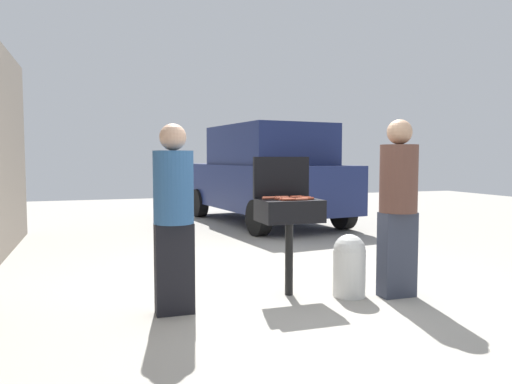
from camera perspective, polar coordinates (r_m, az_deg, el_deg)
ground_plane at (r=5.12m, az=3.69°, el=-11.48°), size 24.00×24.00×0.00m
bbq_grill at (r=4.84m, az=3.90°, el=-2.58°), size 0.60×0.44×0.96m
grill_lid_open at (r=5.02m, az=2.97°, el=1.73°), size 0.60×0.05×0.42m
hot_dog_0 at (r=4.98m, az=4.65°, el=-0.57°), size 0.13×0.04×0.03m
hot_dog_1 at (r=4.81m, az=2.93°, el=-0.72°), size 0.13×0.04×0.03m
hot_dog_2 at (r=4.78m, az=3.11°, el=-0.75°), size 0.13×0.03×0.03m
hot_dog_3 at (r=4.71m, az=5.32°, el=-0.83°), size 0.13×0.03×0.03m
hot_dog_4 at (r=4.79m, az=6.02°, el=-0.76°), size 0.13×0.03×0.03m
hot_dog_5 at (r=4.82m, az=1.48°, el=-0.70°), size 0.13×0.03×0.03m
hot_dog_6 at (r=4.87m, az=5.72°, el=-0.68°), size 0.13×0.04×0.03m
hot_dog_7 at (r=4.93m, az=2.99°, el=-0.61°), size 0.13×0.04×0.03m
hot_dog_8 at (r=4.91m, az=5.52°, el=-0.64°), size 0.13×0.04×0.03m
hot_dog_9 at (r=4.94m, az=4.84°, el=-0.61°), size 0.13×0.04×0.03m
hot_dog_10 at (r=4.86m, az=1.52°, el=-0.67°), size 0.13×0.03×0.03m
hot_dog_11 at (r=4.89m, az=3.08°, el=-0.65°), size 0.13×0.04×0.03m
hot_dog_12 at (r=4.72m, az=3.45°, el=-0.81°), size 0.13×0.03×0.03m
hot_dog_13 at (r=4.67m, az=3.82°, el=-0.87°), size 0.13×0.03×0.03m
propane_tank at (r=4.95m, az=10.82°, el=-8.25°), size 0.32×0.32×0.62m
person_left at (r=4.30m, az=-9.57°, el=-2.26°), size 0.35×0.35×1.66m
person_right at (r=4.97m, az=16.25°, el=-1.04°), size 0.36×0.36×1.74m
parked_minivan at (r=10.20m, az=1.17°, el=2.12°), size 2.50×4.61×2.02m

